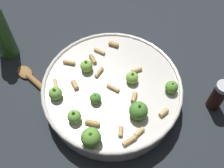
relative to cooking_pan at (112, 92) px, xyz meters
The scene contains 4 objects.
ground_plane 0.04m from the cooking_pan, 27.89° to the right, with size 2.40×2.40×0.00m, color #23282D.
cooking_pan is the anchor object (origin of this frame).
pepper_shaker 0.26m from the cooking_pan, 110.84° to the right, with size 0.04×0.04×0.10m.
wooden_spoon 0.19m from the cooking_pan, 62.71° to the left, with size 0.21×0.14×0.02m.
Camera 1 is at (-0.34, 0.11, 0.64)m, focal length 44.35 mm.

